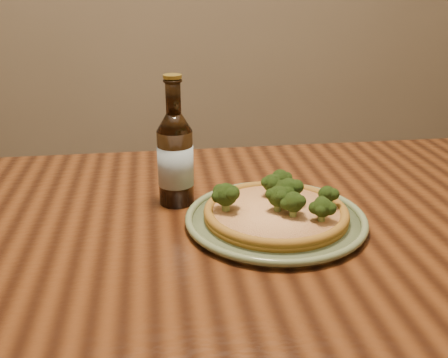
{
  "coord_description": "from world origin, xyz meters",
  "views": [
    {
      "loc": [
        -0.13,
        -0.74,
        1.19
      ],
      "look_at": [
        -0.01,
        0.16,
        0.82
      ],
      "focal_mm": 42.0,
      "sensor_mm": 36.0,
      "label": 1
    }
  ],
  "objects": [
    {
      "name": "table",
      "position": [
        0.0,
        0.1,
        0.66
      ],
      "size": [
        1.6,
        0.9,
        0.75
      ],
      "color": "#4F2711",
      "rests_on": "ground"
    },
    {
      "name": "plate",
      "position": [
        0.08,
        0.1,
        0.76
      ],
      "size": [
        0.33,
        0.33,
        0.02
      ],
      "rotation": [
        0.0,
        0.0,
        -0.09
      ],
      "color": "#6B7B55",
      "rests_on": "table"
    },
    {
      "name": "pizza",
      "position": [
        0.08,
        0.1,
        0.78
      ],
      "size": [
        0.26,
        0.26,
        0.07
      ],
      "rotation": [
        0.0,
        0.0,
        0.36
      ],
      "color": "olive",
      "rests_on": "plate"
    },
    {
      "name": "beer_bottle",
      "position": [
        -0.1,
        0.22,
        0.85
      ],
      "size": [
        0.07,
        0.07,
        0.26
      ],
      "rotation": [
        0.0,
        0.0,
        -0.21
      ],
      "color": "black",
      "rests_on": "table"
    }
  ]
}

